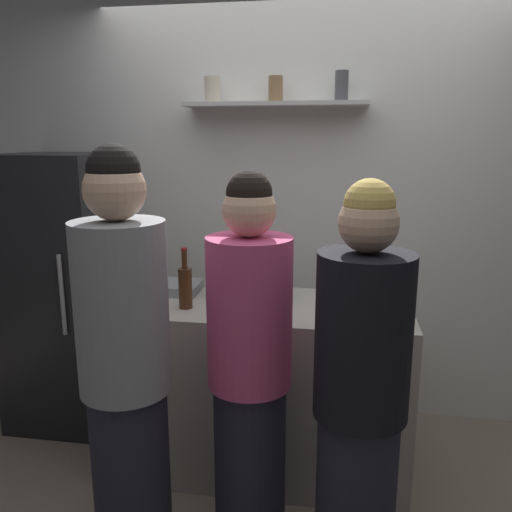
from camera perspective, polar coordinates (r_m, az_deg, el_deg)
The scene contains 12 objects.
back_wall_assembly at distance 3.26m, azimuth 5.43°, elevation 5.15°, with size 4.80×0.32×2.60m.
refrigerator at distance 3.39m, azimuth -20.08°, elevation -3.59°, with size 0.61×0.67×1.65m.
counter at distance 2.84m, azimuth -0.00°, elevation -13.97°, with size 1.56×0.64×0.91m, color #B7B2A8.
baking_pan at distance 2.91m, azimuth -9.48°, elevation -3.35°, with size 0.34×0.24×0.05m, color gray.
utensil_holder at distance 2.79m, azimuth -1.86°, elevation -3.26°, with size 0.10×0.10×0.22m.
wine_bottle_green_glass at distance 2.72m, azimuth 2.97°, elevation -2.55°, with size 0.07×0.07×0.30m.
wine_bottle_dark_glass at distance 2.77m, azimuth -4.65°, elevation -2.17°, with size 0.08×0.08×0.30m.
wine_bottle_amber_glass at distance 2.60m, azimuth -7.76°, elevation -3.27°, with size 0.07×0.07×0.31m.
water_bottle_plastic at distance 2.49m, azimuth 15.06°, elevation -4.83°, with size 0.08×0.08×0.21m.
person_grey_hoodie at distance 2.07m, azimuth -14.05°, elevation -12.79°, with size 0.34×0.34×1.72m.
person_blonde at distance 2.00m, azimuth 11.30°, elevation -15.73°, with size 0.34×0.34×1.61m.
person_pink_top at distance 2.16m, azimuth -0.69°, elevation -12.92°, with size 0.34×0.34×1.62m.
Camera 1 is at (0.21, -1.98, 1.74)m, focal length 36.52 mm.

